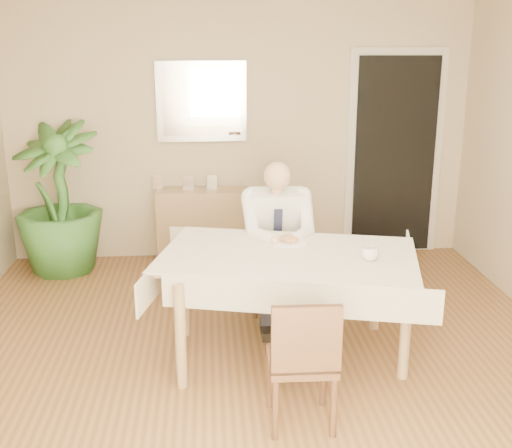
{
  "coord_description": "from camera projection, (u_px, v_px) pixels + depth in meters",
  "views": [
    {
      "loc": [
        -0.31,
        -3.75,
        2.17
      ],
      "look_at": [
        0.0,
        0.35,
        0.95
      ],
      "focal_mm": 45.0,
      "sensor_mm": 36.0,
      "label": 1
    }
  ],
  "objects": [
    {
      "name": "sideboard",
      "position": [
        204.0,
        225.0,
        6.31
      ],
      "size": [
        0.91,
        0.34,
        0.72
      ],
      "primitive_type": "cube",
      "rotation": [
        0.0,
        0.0,
        -0.04
      ],
      "color": "tan",
      "rests_on": "ground"
    },
    {
      "name": "coffee_mug",
      "position": [
        370.0,
        254.0,
        4.17
      ],
      "size": [
        0.11,
        0.11,
        0.09
      ],
      "primitive_type": "imported",
      "rotation": [
        0.0,
        0.0,
        0.03
      ],
      "color": "white",
      "rests_on": "dining_table"
    },
    {
      "name": "window",
      "position": [
        351.0,
        366.0,
        1.45
      ],
      "size": [
        1.34,
        0.04,
        1.44
      ],
      "color": "silver",
      "rests_on": "room"
    },
    {
      "name": "photo_frame_center",
      "position": [
        188.0,
        182.0,
        6.2
      ],
      "size": [
        0.1,
        0.02,
        0.14
      ],
      "primitive_type": "cube",
      "color": "silver",
      "rests_on": "sideboard"
    },
    {
      "name": "doorway",
      "position": [
        394.0,
        156.0,
        6.41
      ],
      "size": [
        0.96,
        0.07,
        2.1
      ],
      "color": "silver",
      "rests_on": "ground"
    },
    {
      "name": "seated_man",
      "position": [
        278.0,
        236.0,
        4.89
      ],
      "size": [
        0.48,
        0.72,
        1.24
      ],
      "color": "white",
      "rests_on": "ground"
    },
    {
      "name": "photo_frame_left",
      "position": [
        158.0,
        182.0,
        6.21
      ],
      "size": [
        0.1,
        0.02,
        0.14
      ],
      "primitive_type": "cube",
      "color": "silver",
      "rests_on": "sideboard"
    },
    {
      "name": "chair_far",
      "position": [
        274.0,
        249.0,
        5.22
      ],
      "size": [
        0.43,
        0.43,
        0.87
      ],
      "rotation": [
        0.0,
        0.0,
        -0.05
      ],
      "color": "#3B2313",
      "rests_on": "ground"
    },
    {
      "name": "fork",
      "position": [
        285.0,
        242.0,
        4.47
      ],
      "size": [
        0.01,
        0.13,
        0.01
      ],
      "primitive_type": "cylinder",
      "rotation": [
        1.57,
        0.0,
        0.0
      ],
      "color": "silver",
      "rests_on": "dining_table"
    },
    {
      "name": "room",
      "position": [
        260.0,
        185.0,
        3.85
      ],
      "size": [
        5.0,
        5.02,
        2.6
      ],
      "color": "brown",
      "rests_on": "ground"
    },
    {
      "name": "potted_palm",
      "position": [
        58.0,
        199.0,
        5.94
      ],
      "size": [
        1.02,
        1.02,
        1.41
      ],
      "primitive_type": "imported",
      "rotation": [
        0.0,
        0.0,
        -0.37
      ],
      "color": "#2B5C22",
      "rests_on": "ground"
    },
    {
      "name": "plate",
      "position": [
        290.0,
        241.0,
        4.53
      ],
      "size": [
        0.26,
        0.26,
        0.02
      ],
      "primitive_type": "cylinder",
      "color": "white",
      "rests_on": "dining_table"
    },
    {
      "name": "food",
      "position": [
        290.0,
        238.0,
        4.53
      ],
      "size": [
        0.14,
        0.14,
        0.06
      ],
      "primitive_type": "ellipsoid",
      "color": "olive",
      "rests_on": "dining_table"
    },
    {
      "name": "knife",
      "position": [
        296.0,
        242.0,
        4.48
      ],
      "size": [
        0.01,
        0.13,
        0.01
      ],
      "primitive_type": "cylinder",
      "rotation": [
        1.57,
        0.0,
        0.0
      ],
      "color": "silver",
      "rests_on": "dining_table"
    },
    {
      "name": "dining_table",
      "position": [
        288.0,
        266.0,
        4.33
      ],
      "size": [
        1.95,
        1.42,
        0.75
      ],
      "rotation": [
        0.0,
        0.0,
        -0.24
      ],
      "color": "tan",
      "rests_on": "ground"
    },
    {
      "name": "chair_near",
      "position": [
        303.0,
        358.0,
        3.55
      ],
      "size": [
        0.38,
        0.39,
        0.8
      ],
      "rotation": [
        0.0,
        0.0,
        -0.01
      ],
      "color": "#3B2313",
      "rests_on": "ground"
    },
    {
      "name": "mirror",
      "position": [
        201.0,
        102.0,
        6.12
      ],
      "size": [
        0.86,
        0.04,
        0.76
      ],
      "color": "silver",
      "rests_on": "room"
    },
    {
      "name": "photo_frame_right",
      "position": [
        212.0,
        182.0,
        6.22
      ],
      "size": [
        0.1,
        0.02,
        0.14
      ],
      "primitive_type": "cube",
      "color": "silver",
      "rests_on": "sideboard"
    }
  ]
}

